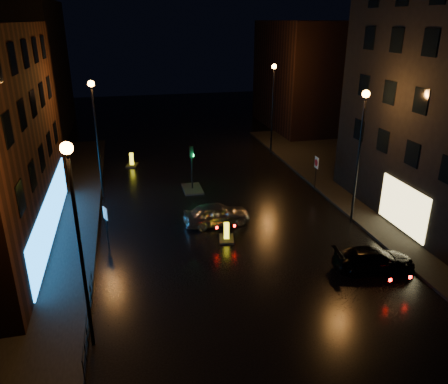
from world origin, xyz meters
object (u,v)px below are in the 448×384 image
at_px(dark_sedan, 374,260).
at_px(bollard_near, 226,236).
at_px(traffic_signal, 192,183).
at_px(road_sign_left, 106,216).
at_px(silver_hatchback, 217,214).
at_px(road_sign_right, 316,165).
at_px(bollard_far, 132,163).

bearing_deg(dark_sedan, bollard_near, 61.23).
height_order(traffic_signal, road_sign_left, traffic_signal).
bearing_deg(silver_hatchback, traffic_signal, 0.71).
xyz_separation_m(bollard_near, road_sign_right, (8.44, 6.42, 1.71)).
relative_size(traffic_signal, silver_hatchback, 0.83).
distance_m(road_sign_left, road_sign_right, 16.10).
xyz_separation_m(traffic_signal, dark_sedan, (7.31, -13.47, 0.11)).
bearing_deg(bollard_near, traffic_signal, 105.33).
relative_size(dark_sedan, bollard_far, 2.72).
height_order(traffic_signal, bollard_near, traffic_signal).
relative_size(traffic_signal, bollard_far, 2.24).
bearing_deg(road_sign_left, road_sign_right, -4.82).
distance_m(dark_sedan, bollard_far, 23.51).
height_order(traffic_signal, silver_hatchback, traffic_signal).
height_order(bollard_far, road_sign_left, road_sign_left).
bearing_deg(bollard_far, dark_sedan, -45.86).
height_order(traffic_signal, bollard_far, traffic_signal).
relative_size(silver_hatchback, dark_sedan, 1.00).
bearing_deg(road_sign_left, dark_sedan, -48.28).
bearing_deg(traffic_signal, silver_hatchback, -85.03).
distance_m(bollard_near, road_sign_right, 10.74).
relative_size(bollard_near, road_sign_left, 0.63).
bearing_deg(traffic_signal, road_sign_left, -129.99).
height_order(bollard_near, road_sign_left, road_sign_left).
relative_size(bollard_near, road_sign_right, 0.54).
xyz_separation_m(bollard_far, road_sign_right, (13.39, -9.08, 1.69)).
xyz_separation_m(silver_hatchback, road_sign_left, (-6.69, -1.00, 0.96)).
xyz_separation_m(dark_sedan, bollard_far, (-11.61, 20.44, -0.35)).
distance_m(traffic_signal, road_sign_left, 9.62).
distance_m(bollard_near, bollard_far, 16.28).
relative_size(traffic_signal, bollard_near, 2.46).
bearing_deg(silver_hatchback, dark_sedan, -140.87).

